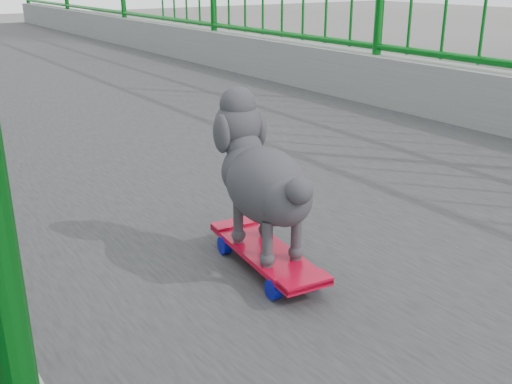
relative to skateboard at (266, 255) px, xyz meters
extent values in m
cube|color=slate|center=(0.55, 6.51, -3.80)|extent=(1.20, 1.20, 6.50)
cube|color=red|center=(0.00, 0.00, 0.01)|extent=(0.19, 0.48, 0.02)
cube|color=#99999E|center=(-0.02, -0.15, -0.01)|extent=(0.09, 0.04, 0.02)
cylinder|color=#060D95|center=(-0.08, -0.14, -0.02)|extent=(0.03, 0.06, 0.05)
sphere|color=yellow|center=(-0.08, -0.14, -0.02)|extent=(0.02, 0.02, 0.02)
cylinder|color=#060D95|center=(0.04, -0.16, -0.02)|extent=(0.03, 0.06, 0.05)
sphere|color=yellow|center=(0.04, -0.16, -0.02)|extent=(0.02, 0.02, 0.02)
cube|color=#99999E|center=(0.02, 0.15, -0.01)|extent=(0.09, 0.04, 0.02)
cylinder|color=#060D95|center=(-0.04, 0.16, -0.02)|extent=(0.03, 0.06, 0.05)
sphere|color=yellow|center=(-0.04, 0.16, -0.02)|extent=(0.02, 0.02, 0.02)
cylinder|color=#060D95|center=(0.08, 0.14, -0.02)|extent=(0.03, 0.06, 0.05)
sphere|color=yellow|center=(0.08, 0.14, -0.02)|extent=(0.02, 0.02, 0.02)
ellipsoid|color=#2E2C31|center=(0.00, 0.00, 0.21)|extent=(0.23, 0.33, 0.21)
sphere|color=#2E2C31|center=(0.02, 0.17, 0.34)|extent=(0.14, 0.14, 0.14)
sphere|color=black|center=(0.03, 0.26, 0.32)|extent=(0.02, 0.02, 0.02)
sphere|color=#2E2C31|center=(-0.02, -0.17, 0.25)|extent=(0.07, 0.07, 0.07)
cylinder|color=#2E2C31|center=(-0.03, 0.09, 0.08)|extent=(0.03, 0.03, 0.13)
cylinder|color=#2E2C31|center=(0.05, 0.08, 0.08)|extent=(0.03, 0.03, 0.13)
cylinder|color=#2E2C31|center=(-0.05, -0.08, 0.08)|extent=(0.03, 0.03, 0.13)
cylinder|color=#2E2C31|center=(0.03, -0.09, 0.08)|extent=(0.03, 0.03, 0.13)
camera|label=1|loc=(-0.89, -1.23, 0.75)|focal=42.00mm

